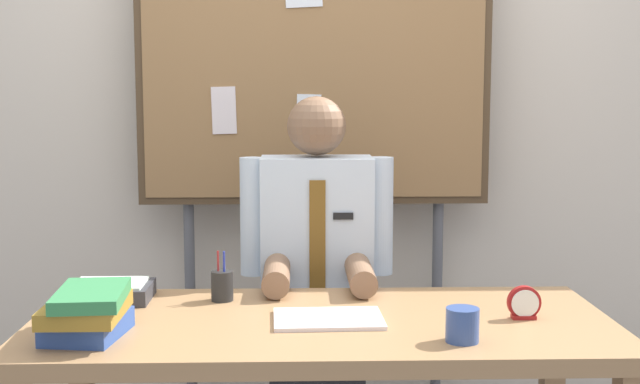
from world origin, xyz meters
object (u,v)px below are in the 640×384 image
object	(u,v)px
coffee_mug	(462,325)
desk_clock	(524,304)
bulletin_board	(314,60)
pen_holder	(222,285)
person	(317,299)
book_stack	(88,312)
open_notebook	(328,319)
paper_tray	(110,291)
desk	(322,349)

from	to	relation	value
coffee_mug	desk_clock	bearing A→B (deg)	43.69
bulletin_board	pen_holder	size ratio (longest dim) A/B	13.46
bulletin_board	desk_clock	bearing A→B (deg)	-60.50
person	book_stack	world-z (taller)	person
book_stack	coffee_mug	bearing A→B (deg)	-3.86
open_notebook	bulletin_board	bearing A→B (deg)	90.99
person	pen_holder	size ratio (longest dim) A/B	8.60
book_stack	coffee_mug	size ratio (longest dim) A/B	3.25
bulletin_board	open_notebook	world-z (taller)	bulletin_board
book_stack	paper_tray	distance (m)	0.40
desk	paper_tray	size ratio (longest dim) A/B	6.50
desk	bulletin_board	world-z (taller)	bulletin_board
coffee_mug	book_stack	bearing A→B (deg)	176.14
person	bulletin_board	distance (m)	0.97
desk	person	size ratio (longest dim) A/B	1.23
bulletin_board	pen_holder	distance (m)	1.13
book_stack	coffee_mug	distance (m)	1.00
desk_clock	coffee_mug	world-z (taller)	desk_clock
open_notebook	coffee_mug	world-z (taller)	coffee_mug
book_stack	pen_holder	world-z (taller)	pen_holder
coffee_mug	pen_holder	distance (m)	0.81
desk	coffee_mug	distance (m)	0.45
desk	desk_clock	world-z (taller)	desk_clock
desk	book_stack	bearing A→B (deg)	-165.78
desk	open_notebook	distance (m)	0.10
person	pen_holder	xyz separation A→B (m)	(-0.31, -0.38, 0.14)
desk_clock	bulletin_board	bearing A→B (deg)	119.50
coffee_mug	pen_holder	size ratio (longest dim) A/B	0.57
desk_clock	pen_holder	bearing A→B (deg)	165.25
open_notebook	pen_holder	xyz separation A→B (m)	(-0.33, 0.24, 0.04)
desk_clock	book_stack	bearing A→B (deg)	-173.20
person	coffee_mug	size ratio (longest dim) A/B	15.08
coffee_mug	desk	bearing A→B (deg)	147.98
open_notebook	paper_tray	world-z (taller)	paper_tray
pen_holder	open_notebook	bearing A→B (deg)	-36.47
open_notebook	coffee_mug	xyz separation A→B (m)	(0.35, -0.21, 0.04)
open_notebook	desk_clock	xyz separation A→B (m)	(0.57, 0.01, 0.04)
desk_clock	paper_tray	bearing A→B (deg)	168.61
desk	bulletin_board	xyz separation A→B (m)	(-0.00, 1.03, 0.87)
person	book_stack	bearing A→B (deg)	-129.70
bulletin_board	paper_tray	bearing A→B (deg)	-130.19
desk_clock	coffee_mug	distance (m)	0.31
paper_tray	open_notebook	bearing A→B (deg)	-20.67
desk_clock	person	bearing A→B (deg)	133.58
book_stack	pen_holder	xyz separation A→B (m)	(0.33, 0.38, -0.02)
person	paper_tray	bearing A→B (deg)	-151.21
desk_clock	pen_holder	distance (m)	0.93
book_stack	paper_tray	bearing A→B (deg)	94.44
open_notebook	pen_holder	bearing A→B (deg)	143.53
bulletin_board	desk_clock	distance (m)	1.41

